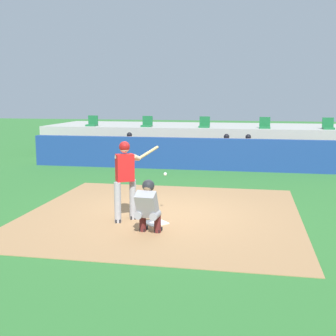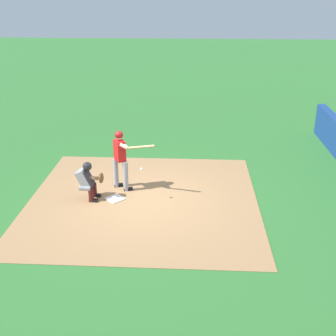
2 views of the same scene
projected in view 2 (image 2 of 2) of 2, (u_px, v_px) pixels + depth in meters
name	position (u px, v px, depth m)	size (l,w,h in m)	color
ground_plane	(143.00, 200.00, 12.35)	(80.00, 80.00, 0.00)	#2D6B2D
dirt_infield	(143.00, 200.00, 12.35)	(6.40, 6.40, 0.01)	#9E754C
home_plate	(115.00, 199.00, 12.38)	(0.44, 0.44, 0.02)	white
batter_at_plate	(121.00, 157.00, 12.61)	(0.79, 1.32, 1.80)	#99999E
catcher_crouched	(89.00, 179.00, 12.18)	(0.50, 1.87, 1.13)	gray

